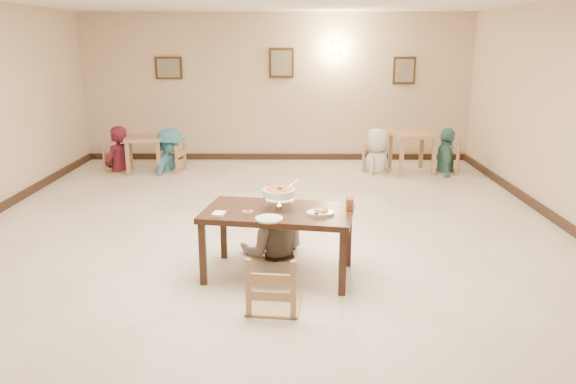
{
  "coord_description": "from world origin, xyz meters",
  "views": [
    {
      "loc": [
        0.33,
        -6.7,
        2.43
      ],
      "look_at": [
        0.28,
        -0.63,
        0.79
      ],
      "focal_mm": 35.0,
      "sensor_mm": 36.0,
      "label": 1
    }
  ],
  "objects_px": {
    "drink_glass": "(350,204)",
    "bg_chair_lr": "(170,146)",
    "chair_near": "(274,255)",
    "main_table": "(278,218)",
    "bg_diner_b": "(169,128)",
    "curry_warmer": "(279,193)",
    "bg_chair_rl": "(378,145)",
    "bg_diner_d": "(448,128)",
    "main_diner": "(273,185)",
    "bg_diner_c": "(378,129)",
    "bg_diner_a": "(115,126)",
    "bg_table_right": "(413,140)",
    "bg_chair_ll": "(117,150)",
    "bg_table_left": "(143,144)",
    "bg_chair_rr": "(447,145)",
    "chair_far": "(271,214)"
  },
  "relations": [
    {
      "from": "main_diner",
      "to": "bg_table_left",
      "type": "relative_size",
      "value": 2.09
    },
    {
      "from": "drink_glass",
      "to": "bg_chair_rl",
      "type": "relative_size",
      "value": 0.15
    },
    {
      "from": "chair_far",
      "to": "bg_diner_c",
      "type": "distance_m",
      "value": 4.69
    },
    {
      "from": "curry_warmer",
      "to": "bg_chair_rl",
      "type": "relative_size",
      "value": 0.37
    },
    {
      "from": "main_table",
      "to": "bg_diner_b",
      "type": "distance_m",
      "value": 5.38
    },
    {
      "from": "bg_chair_rr",
      "to": "drink_glass",
      "type": "bearing_deg",
      "value": -6.13
    },
    {
      "from": "bg_table_left",
      "to": "bg_diner_d",
      "type": "bearing_deg",
      "value": -0.06
    },
    {
      "from": "bg_diner_a",
      "to": "bg_diner_c",
      "type": "xyz_separation_m",
      "value": [
        4.97,
        0.09,
        -0.05
      ]
    },
    {
      "from": "bg_diner_d",
      "to": "bg_diner_a",
      "type": "bearing_deg",
      "value": 99.55
    },
    {
      "from": "bg_chair_rl",
      "to": "bg_diner_c",
      "type": "relative_size",
      "value": 0.62
    },
    {
      "from": "bg_table_left",
      "to": "bg_chair_rl",
      "type": "bearing_deg",
      "value": 0.72
    },
    {
      "from": "chair_near",
      "to": "bg_chair_rr",
      "type": "bearing_deg",
      "value": -112.61
    },
    {
      "from": "bg_table_right",
      "to": "bg_chair_lr",
      "type": "distance_m",
      "value": 4.62
    },
    {
      "from": "main_diner",
      "to": "bg_table_right",
      "type": "bearing_deg",
      "value": -120.28
    },
    {
      "from": "bg_chair_rl",
      "to": "bg_diner_c",
      "type": "distance_m",
      "value": 0.32
    },
    {
      "from": "bg_chair_lr",
      "to": "bg_diner_c",
      "type": "height_order",
      "value": "bg_diner_c"
    },
    {
      "from": "main_table",
      "to": "bg_chair_rl",
      "type": "height_order",
      "value": "bg_chair_rl"
    },
    {
      "from": "chair_near",
      "to": "bg_chair_rl",
      "type": "relative_size",
      "value": 1.03
    },
    {
      "from": "bg_table_left",
      "to": "bg_chair_rr",
      "type": "height_order",
      "value": "bg_chair_rr"
    },
    {
      "from": "chair_far",
      "to": "chair_near",
      "type": "bearing_deg",
      "value": -75.02
    },
    {
      "from": "main_diner",
      "to": "bg_diner_c",
      "type": "distance_m",
      "value": 4.72
    },
    {
      "from": "bg_chair_rl",
      "to": "bg_diner_a",
      "type": "height_order",
      "value": "bg_diner_a"
    },
    {
      "from": "main_diner",
      "to": "bg_table_right",
      "type": "height_order",
      "value": "main_diner"
    },
    {
      "from": "bg_diner_a",
      "to": "bg_chair_ll",
      "type": "bearing_deg",
      "value": -159.35
    },
    {
      "from": "chair_near",
      "to": "bg_diner_c",
      "type": "xyz_separation_m",
      "value": [
        1.79,
        5.73,
        0.3
      ]
    },
    {
      "from": "main_table",
      "to": "curry_warmer",
      "type": "relative_size",
      "value": 4.42
    },
    {
      "from": "drink_glass",
      "to": "chair_near",
      "type": "bearing_deg",
      "value": -135.26
    },
    {
      "from": "bg_diner_a",
      "to": "bg_chair_rl",
      "type": "bearing_deg",
      "value": 111.65
    },
    {
      "from": "main_table",
      "to": "chair_near",
      "type": "distance_m",
      "value": 0.77
    },
    {
      "from": "main_table",
      "to": "bg_chair_ll",
      "type": "distance_m",
      "value": 5.84
    },
    {
      "from": "chair_near",
      "to": "bg_diner_d",
      "type": "height_order",
      "value": "bg_diner_d"
    },
    {
      "from": "drink_glass",
      "to": "bg_diner_b",
      "type": "distance_m",
      "value": 5.72
    },
    {
      "from": "bg_chair_lr",
      "to": "bg_diner_d",
      "type": "bearing_deg",
      "value": 101.92
    },
    {
      "from": "bg_table_right",
      "to": "bg_diner_b",
      "type": "xyz_separation_m",
      "value": [
        -4.62,
        -0.02,
        0.22
      ]
    },
    {
      "from": "chair_near",
      "to": "bg_chair_rl",
      "type": "distance_m",
      "value": 6.0
    },
    {
      "from": "chair_far",
      "to": "bg_diner_d",
      "type": "xyz_separation_m",
      "value": [
        3.17,
        4.23,
        0.38
      ]
    },
    {
      "from": "chair_far",
      "to": "bg_chair_lr",
      "type": "xyz_separation_m",
      "value": [
        -2.1,
        4.22,
        0.03
      ]
    },
    {
      "from": "bg_diner_a",
      "to": "chair_near",
      "type": "bearing_deg",
      "value": 50.0
    },
    {
      "from": "bg_table_left",
      "to": "bg_chair_lr",
      "type": "bearing_deg",
      "value": -1.29
    },
    {
      "from": "curry_warmer",
      "to": "bg_diner_a",
      "type": "xyz_separation_m",
      "value": [
        -3.2,
        4.85,
        -0.02
      ]
    },
    {
      "from": "drink_glass",
      "to": "bg_chair_lr",
      "type": "relative_size",
      "value": 0.15
    },
    {
      "from": "bg_chair_lr",
      "to": "bg_diner_d",
      "type": "relative_size",
      "value": 0.59
    },
    {
      "from": "bg_table_left",
      "to": "bg_diner_c",
      "type": "distance_m",
      "value": 4.48
    },
    {
      "from": "drink_glass",
      "to": "bg_diner_a",
      "type": "bearing_deg",
      "value": 128.87
    },
    {
      "from": "bg_chair_lr",
      "to": "bg_chair_rl",
      "type": "xyz_separation_m",
      "value": [
        3.97,
        0.07,
        0.01
      ]
    },
    {
      "from": "bg_table_right",
      "to": "bg_diner_d",
      "type": "relative_size",
      "value": 0.51
    },
    {
      "from": "drink_glass",
      "to": "main_diner",
      "type": "bearing_deg",
      "value": 142.36
    },
    {
      "from": "bg_table_right",
      "to": "bg_chair_rl",
      "type": "height_order",
      "value": "bg_chair_rl"
    },
    {
      "from": "bg_chair_ll",
      "to": "bg_chair_lr",
      "type": "xyz_separation_m",
      "value": [
        1.0,
        0.02,
        0.07
      ]
    },
    {
      "from": "bg_table_left",
      "to": "bg_diner_d",
      "type": "distance_m",
      "value": 5.78
    }
  ]
}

